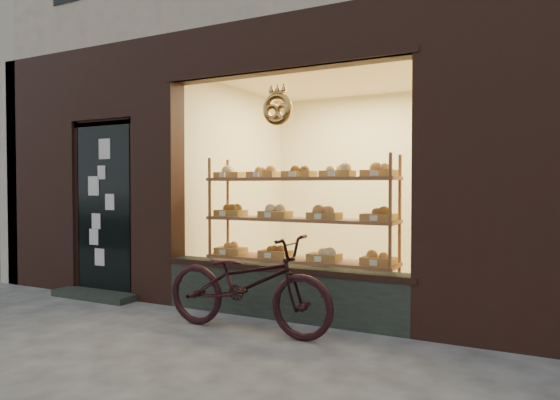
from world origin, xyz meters
The scene contains 3 objects.
ground centered at (0.00, 0.00, 0.00)m, with size 90.00×90.00×0.00m, color #3E3E3E.
display_shelf centered at (0.45, 2.55, 0.88)m, with size 2.20×0.45×1.70m.
bicycle centered at (0.38, 1.53, 0.46)m, with size 0.61×1.75×0.92m, color black.
Camera 1 is at (2.77, -2.47, 1.37)m, focal length 32.00 mm.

